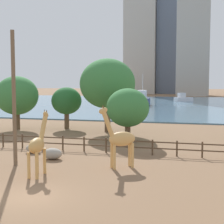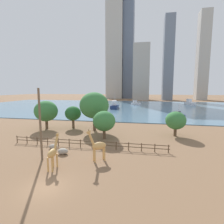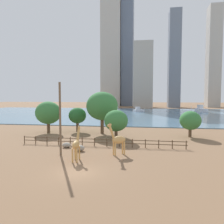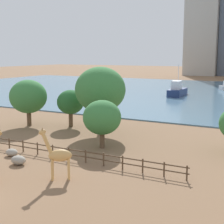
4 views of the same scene
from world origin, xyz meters
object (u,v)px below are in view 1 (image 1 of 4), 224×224
object	(u,v)px
giraffe_tall	(38,145)
boat_sailboat	(142,100)
utility_pole	(14,99)
tree_center_broad	(107,84)
tree_left_small	(67,101)
tree_left_large	(128,108)
giraffe_companion	(120,139)
boulder_by_pole	(53,154)
boulder_near_fence	(33,148)
tree_right_small	(17,96)
boat_barge	(183,98)

from	to	relation	value
giraffe_tall	boat_sailboat	size ratio (longest dim) A/B	0.48
utility_pole	tree_center_broad	distance (m)	17.75
tree_left_small	tree_left_large	bearing A→B (deg)	-38.93
giraffe_companion	tree_left_small	bearing A→B (deg)	-92.22
boulder_by_pole	tree_left_small	distance (m)	17.98
giraffe_companion	boulder_near_fence	distance (m)	9.05
giraffe_tall	utility_pole	bearing A→B (deg)	50.05
tree_left_large	boulder_near_fence	bearing A→B (deg)	-133.21
tree_right_small	boat_sailboat	xyz separation A→B (m)	(8.41, 44.19, -2.81)
giraffe_companion	boat_barge	distance (m)	81.93
giraffe_companion	tree_center_broad	xyz separation A→B (m)	(-5.48, 16.42, 3.72)
utility_pole	tree_left_small	world-z (taller)	utility_pole
boulder_near_fence	boat_barge	distance (m)	79.27
boat_barge	boulder_by_pole	bearing A→B (deg)	-135.72
giraffe_companion	utility_pole	size ratio (longest dim) A/B	0.46
boulder_by_pole	utility_pole	bearing A→B (deg)	-125.37
boulder_by_pole	tree_center_broad	world-z (taller)	tree_center_broad
boat_barge	tree_center_broad	bearing A→B (deg)	-136.41
giraffe_companion	boat_barge	bearing A→B (deg)	-124.44
giraffe_tall	giraffe_companion	bearing A→B (deg)	-59.79
boulder_by_pole	boat_barge	size ratio (longest dim) A/B	0.27
tree_left_large	boat_sailboat	distance (m)	50.21
tree_center_broad	giraffe_tall	bearing A→B (deg)	-87.69
giraffe_companion	tree_left_small	world-z (taller)	tree_left_small
giraffe_companion	utility_pole	xyz separation A→B (m)	(-7.52, -1.18, 2.76)
utility_pole	tree_left_large	bearing A→B (deg)	62.75
boulder_near_fence	tree_left_small	distance (m)	15.63
boat_barge	giraffe_tall	bearing A→B (deg)	-134.80
tree_left_large	boat_barge	world-z (taller)	tree_left_large
tree_right_small	tree_left_small	bearing A→B (deg)	22.79
giraffe_companion	boulder_near_fence	world-z (taller)	giraffe_companion
giraffe_tall	boat_barge	distance (m)	85.27
tree_left_large	tree_left_small	distance (m)	12.55
giraffe_companion	tree_right_small	bearing A→B (deg)	-76.93
boulder_by_pole	tree_right_small	distance (m)	18.74
tree_left_large	tree_right_small	xyz separation A→B (m)	(-15.49, 5.48, 0.84)
utility_pole	boat_barge	distance (m)	83.52
tree_right_small	boat_barge	size ratio (longest dim) A/B	1.18
boulder_near_fence	boulder_by_pole	bearing A→B (deg)	-34.47
boat_sailboat	tree_left_small	bearing A→B (deg)	172.91
giraffe_tall	boulder_by_pole	xyz separation A→B (m)	(-1.06, 4.53, -1.56)
giraffe_companion	tree_left_large	xyz separation A→B (m)	(-1.66, 10.19, 1.38)
boulder_by_pole	tree_left_small	xyz separation A→B (m)	(-5.68, 16.77, 3.12)
giraffe_companion	tree_left_large	size ratio (longest dim) A/B	0.83
utility_pole	boulder_near_fence	distance (m)	6.22
tree_left_large	boat_sailboat	bearing A→B (deg)	98.11
giraffe_companion	boat_sailboat	size ratio (longest dim) A/B	0.51
boulder_near_fence	tree_left_large	xyz separation A→B (m)	(6.67, 7.11, 3.08)
tree_left_large	giraffe_companion	bearing A→B (deg)	-80.76
tree_left_small	tree_right_small	world-z (taller)	tree_right_small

